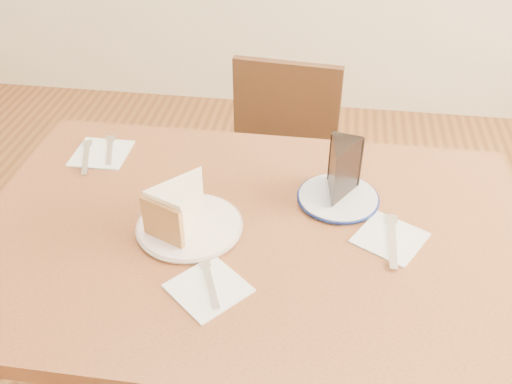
# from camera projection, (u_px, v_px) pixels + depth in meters

# --- Properties ---
(table) EXTENTS (1.20, 0.80, 0.75)m
(table) POSITION_uv_depth(u_px,v_px,m) (248.00, 264.00, 1.29)
(table) COLOR #522A16
(table) RESTS_ON ground
(chair_far) EXTENTS (0.44, 0.44, 0.83)m
(chair_far) POSITION_uv_depth(u_px,v_px,m) (276.00, 183.00, 1.86)
(chair_far) COLOR black
(chair_far) RESTS_ON ground
(plate_cream) EXTENTS (0.22, 0.22, 0.01)m
(plate_cream) POSITION_uv_depth(u_px,v_px,m) (190.00, 226.00, 1.23)
(plate_cream) COLOR white
(plate_cream) RESTS_ON table
(plate_navy) EXTENTS (0.18, 0.18, 0.01)m
(plate_navy) POSITION_uv_depth(u_px,v_px,m) (338.00, 198.00, 1.31)
(plate_navy) COLOR white
(plate_navy) RESTS_ON table
(carrot_cake) EXTENTS (0.14, 0.16, 0.09)m
(carrot_cake) POSITION_uv_depth(u_px,v_px,m) (184.00, 204.00, 1.21)
(carrot_cake) COLOR beige
(carrot_cake) RESTS_ON plate_cream
(chocolate_cake) EXTENTS (0.09, 0.12, 0.12)m
(chocolate_cake) POSITION_uv_depth(u_px,v_px,m) (340.00, 173.00, 1.27)
(chocolate_cake) COLOR black
(chocolate_cake) RESTS_ON plate_navy
(napkin_cream) EXTENTS (0.18, 0.18, 0.00)m
(napkin_cream) POSITION_uv_depth(u_px,v_px,m) (208.00, 288.00, 1.09)
(napkin_cream) COLOR white
(napkin_cream) RESTS_ON table
(napkin_navy) EXTENTS (0.18, 0.18, 0.00)m
(napkin_navy) POSITION_uv_depth(u_px,v_px,m) (390.00, 238.00, 1.20)
(napkin_navy) COLOR white
(napkin_navy) RESTS_ON table
(napkin_spare) EXTENTS (0.14, 0.14, 0.00)m
(napkin_spare) POSITION_uv_depth(u_px,v_px,m) (101.00, 153.00, 1.47)
(napkin_spare) COLOR white
(napkin_spare) RESTS_ON table
(fork_cream) EXTENTS (0.07, 0.13, 0.00)m
(fork_cream) POSITION_uv_depth(u_px,v_px,m) (210.00, 283.00, 1.09)
(fork_cream) COLOR silver
(fork_cream) RESTS_ON napkin_cream
(knife_navy) EXTENTS (0.02, 0.17, 0.00)m
(knife_navy) POSITION_uv_depth(u_px,v_px,m) (392.00, 241.00, 1.19)
(knife_navy) COLOR silver
(knife_navy) RESTS_ON napkin_navy
(fork_spare) EXTENTS (0.06, 0.14, 0.00)m
(fork_spare) POSITION_uv_depth(u_px,v_px,m) (110.00, 150.00, 1.47)
(fork_spare) COLOR silver
(fork_spare) RESTS_ON napkin_spare
(knife_spare) EXTENTS (0.06, 0.16, 0.00)m
(knife_spare) POSITION_uv_depth(u_px,v_px,m) (86.00, 157.00, 1.45)
(knife_spare) COLOR silver
(knife_spare) RESTS_ON napkin_spare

